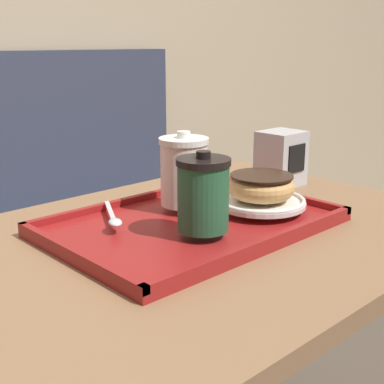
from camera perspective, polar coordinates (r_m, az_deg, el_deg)
cafe_table at (r=0.97m, az=1.28°, el=-13.19°), size 0.90×0.65×0.72m
serving_tray at (r=0.91m, az=0.00°, el=-3.43°), size 0.47×0.33×0.02m
coffee_cup_front at (r=0.82m, az=1.20°, el=-0.19°), size 0.08×0.08×0.12m
coffee_cup_rear at (r=0.95m, az=-0.88°, el=2.26°), size 0.09×0.09×0.13m
plate_with_chocolate_donut at (r=0.97m, az=7.34°, el=-0.98°), size 0.16×0.16×0.01m
donut_chocolate_glazed at (r=0.96m, az=7.40°, el=0.64°), size 0.12×0.12×0.04m
spoon at (r=0.88m, az=-8.35°, el=-2.87°), size 0.08×0.14×0.01m
napkin_dispenser at (r=1.19m, az=9.48°, el=3.57°), size 0.09×0.08×0.12m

